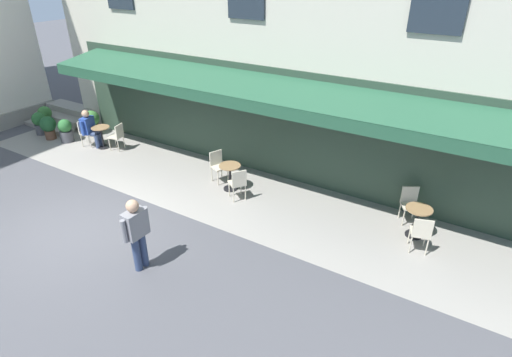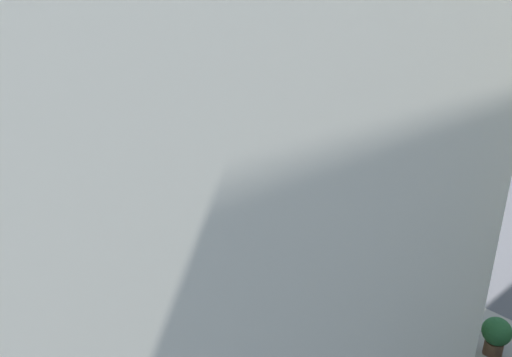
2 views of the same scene
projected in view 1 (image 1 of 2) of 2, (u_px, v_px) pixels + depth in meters
The scene contains 19 objects.
ground_plane at pixel (78, 230), 9.80m from camera, with size 70.00×70.00×0.00m, color #4C4C51.
sidewalk_cafe_terrace at pixel (266, 203), 10.85m from camera, with size 20.50×3.20×0.01m, color gray.
back_alley_steps at pixel (67, 116), 16.17m from camera, with size 2.40×1.75×0.60m.
cafe_table_near_entrance at pixel (417, 218), 9.37m from camera, with size 0.60×0.60×0.75m.
cafe_chair_cream_by_window at pixel (421, 232), 8.80m from camera, with size 0.50×0.50×0.91m.
cafe_chair_cream_facing_street at pixel (410, 201), 9.90m from camera, with size 0.54×0.54×0.91m.
cafe_table_mid_terrace at pixel (230, 174), 11.31m from camera, with size 0.60×0.60×0.75m.
cafe_chair_cream_corner_left at pixel (238, 182), 10.77m from camera, with size 0.56×0.56×0.91m.
cafe_chair_cream_near_door at pixel (218, 164), 11.73m from camera, with size 0.52×0.52×0.91m.
cafe_table_far_end at pixel (102, 134), 13.86m from camera, with size 0.60×0.60×0.75m.
cafe_chair_cream_under_awning at pixel (85, 131), 13.99m from camera, with size 0.49×0.49×0.91m.
cafe_chair_cream_kerbside at pixel (117, 135), 13.67m from camera, with size 0.49×0.49×0.91m.
seated_companion_in_blue at pixel (90, 127), 13.87m from camera, with size 0.60×0.64×1.29m.
walking_pedestrian_in_grey at pixel (136, 230), 8.16m from camera, with size 0.29×0.68×1.64m.
potted_plant_entrance_left at pixel (48, 126), 14.55m from camera, with size 0.56×0.56×0.84m.
potted_plant_by_steps at pixel (45, 115), 15.69m from camera, with size 0.51×0.51×0.80m.
potted_plant_entrance_right at pixel (66, 130), 14.37m from camera, with size 0.47×0.47×0.82m.
potted_plant_under_sign at pixel (40, 123), 14.98m from camera, with size 0.49×0.49×0.83m.
potted_plant_mid_terrace at pixel (92, 121), 14.95m from camera, with size 0.56×0.56×0.90m.
Camera 1 is at (-7.84, 4.63, 5.73)m, focal length 28.62 mm.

